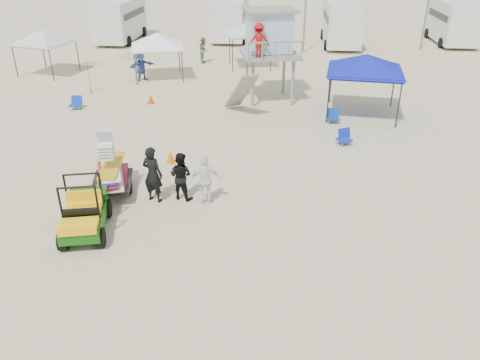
# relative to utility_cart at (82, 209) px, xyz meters

# --- Properties ---
(ground) EXTENTS (140.00, 140.00, 0.00)m
(ground) POSITION_rel_utility_cart_xyz_m (3.90, -1.77, -0.79)
(ground) COLOR beige
(ground) RESTS_ON ground
(utility_cart) EXTENTS (1.58, 2.41, 1.69)m
(utility_cart) POSITION_rel_utility_cart_xyz_m (0.00, 0.00, 0.00)
(utility_cart) COLOR #114C0B
(utility_cart) RESTS_ON ground
(surf_trailer) EXTENTS (1.61, 2.40, 2.02)m
(surf_trailer) POSITION_rel_utility_cart_xyz_m (0.00, 2.33, 0.04)
(surf_trailer) COLOR black
(surf_trailer) RESTS_ON ground
(man_left) EXTENTS (0.80, 0.64, 1.90)m
(man_left) POSITION_rel_utility_cart_xyz_m (1.52, 2.03, 0.16)
(man_left) COLOR black
(man_left) RESTS_ON ground
(man_mid) EXTENTS (0.93, 0.82, 1.62)m
(man_mid) POSITION_rel_utility_cart_xyz_m (2.37, 2.28, 0.02)
(man_mid) COLOR black
(man_mid) RESTS_ON ground
(man_right) EXTENTS (1.03, 0.58, 1.65)m
(man_right) POSITION_rel_utility_cart_xyz_m (3.22, 2.03, 0.04)
(man_right) COLOR white
(man_right) RESTS_ON ground
(lifeguard_tower) EXTENTS (3.35, 3.35, 4.45)m
(lifeguard_tower) POSITION_rel_utility_cart_xyz_m (4.69, 13.30, 2.53)
(lifeguard_tower) COLOR gray
(lifeguard_tower) RESTS_ON ground
(canopy_blue) EXTENTS (3.62, 3.62, 3.31)m
(canopy_blue) POSITION_rel_utility_cart_xyz_m (9.33, 11.30, 1.97)
(canopy_blue) COLOR black
(canopy_blue) RESTS_ON ground
(canopy_white_a) EXTENTS (3.53, 3.53, 3.09)m
(canopy_white_a) POSITION_rel_utility_cart_xyz_m (-2.08, 16.93, 1.76)
(canopy_white_a) COLOR black
(canopy_white_a) RESTS_ON ground
(canopy_white_b) EXTENTS (3.33, 3.33, 3.12)m
(canopy_white_b) POSITION_rel_utility_cart_xyz_m (-9.28, 17.26, 1.79)
(canopy_white_b) COLOR black
(canopy_white_b) RESTS_ON ground
(canopy_white_c) EXTENTS (3.08, 3.08, 3.32)m
(canopy_white_c) POSITION_rel_utility_cart_xyz_m (3.22, 20.28, 1.99)
(canopy_white_c) COLOR black
(canopy_white_c) RESTS_ON ground
(umbrella_a) EXTENTS (2.46, 2.48, 1.80)m
(umbrella_a) POSITION_rel_utility_cart_xyz_m (-5.05, 13.32, 0.11)
(umbrella_a) COLOR #AB2A12
(umbrella_a) RESTS_ON ground
(umbrella_b) EXTENTS (2.76, 2.77, 1.81)m
(umbrella_b) POSITION_rel_utility_cart_xyz_m (-3.50, 15.69, 0.12)
(umbrella_b) COLOR yellow
(umbrella_b) RESTS_ON ground
(cone_near) EXTENTS (0.34, 0.34, 0.50)m
(cone_near) POSITION_rel_utility_cart_xyz_m (1.37, 4.94, -0.54)
(cone_near) COLOR orange
(cone_near) RESTS_ON ground
(cone_far) EXTENTS (0.34, 0.34, 0.50)m
(cone_far) POSITION_rel_utility_cart_xyz_m (-1.28, 11.93, -0.54)
(cone_far) COLOR #F33507
(cone_far) RESTS_ON ground
(beach_chair_a) EXTENTS (0.57, 0.61, 0.64)m
(beach_chair_a) POSITION_rel_utility_cart_xyz_m (-4.79, 10.79, -0.47)
(beach_chair_a) COLOR #0F33A8
(beach_chair_a) RESTS_ON ground
(beach_chair_b) EXTENTS (0.71, 0.79, 0.64)m
(beach_chair_b) POSITION_rel_utility_cart_xyz_m (8.16, 7.47, -0.47)
(beach_chair_b) COLOR #0F25AB
(beach_chair_b) RESTS_ON ground
(beach_chair_c) EXTENTS (0.55, 0.59, 0.64)m
(beach_chair_c) POSITION_rel_utility_cart_xyz_m (7.91, 10.03, -0.47)
(beach_chair_c) COLOR #0E3798
(beach_chair_c) RESTS_ON ground
(rv_far_left) EXTENTS (2.64, 6.80, 3.25)m
(rv_far_left) POSITION_rel_utility_cart_xyz_m (-8.11, 28.23, 1.01)
(rv_far_left) COLOR silver
(rv_far_left) RESTS_ON ground
(rv_mid_left) EXTENTS (2.65, 6.50, 3.25)m
(rv_mid_left) POSITION_rel_utility_cart_xyz_m (0.89, 29.73, 1.01)
(rv_mid_left) COLOR silver
(rv_mid_left) RESTS_ON ground
(rv_mid_right) EXTENTS (2.64, 7.00, 3.25)m
(rv_mid_right) POSITION_rel_utility_cart_xyz_m (9.89, 28.23, 1.01)
(rv_mid_right) COLOR silver
(rv_mid_right) RESTS_ON ground
(rv_far_right) EXTENTS (2.64, 6.60, 3.25)m
(rv_far_right) POSITION_rel_utility_cart_xyz_m (18.89, 29.73, 1.01)
(rv_far_right) COLOR silver
(rv_far_right) RESTS_ON ground
(distant_beachgoers) EXTENTS (14.98, 13.73, 1.86)m
(distant_beachgoers) POSITION_rel_utility_cart_xyz_m (0.76, 20.38, 0.08)
(distant_beachgoers) COLOR #98BF47
(distant_beachgoers) RESTS_ON ground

